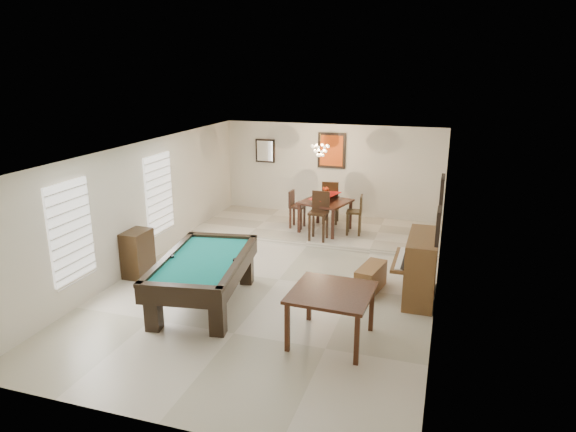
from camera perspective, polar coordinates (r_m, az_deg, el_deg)
The scene contains 25 objects.
ground_plane at distance 10.30m, azimuth -1.02°, elevation -7.11°, with size 6.00×9.00×0.02m, color beige.
wall_back at distance 14.06m, azimuth 4.85°, elevation 4.87°, with size 6.00×0.04×2.60m, color silver.
wall_front at distance 6.06m, azimuth -15.11°, elevation -11.70°, with size 6.00×0.04×2.60m, color silver.
wall_left at distance 11.14m, azimuth -15.84°, elevation 1.23°, with size 0.04×9.00×2.60m, color silver.
wall_right at distance 9.37m, azimuth 16.61°, elevation -1.68°, with size 0.04×9.00×2.60m, color silver.
ceiling at distance 9.56m, azimuth -1.10°, elevation 7.39°, with size 6.00×9.00×0.04m, color white.
dining_step at distance 13.19m, azimuth 3.49°, elevation -1.44°, with size 6.00×2.50×0.12m, color beige.
window_left_front at distance 9.42m, azimuth -23.00°, elevation -1.58°, with size 0.06×1.00×1.70m, color white.
window_left_rear at distance 11.59m, azimuth -14.15°, elevation 2.44°, with size 0.06×1.00×1.70m, color white.
pool_table at distance 9.25m, azimuth -9.29°, elevation -7.22°, with size 1.38×2.55×0.85m, color black, non-canonical shape.
square_table at distance 8.02m, azimuth 4.81°, elevation -11.00°, with size 1.20×1.20×0.83m, color black, non-canonical shape.
upright_piano at distance 9.61m, azimuth 13.77°, elevation -5.47°, with size 0.80×1.43×1.19m, color brown, non-canonical shape.
piano_bench at distance 9.84m, azimuth 9.17°, elevation -6.84°, with size 0.35×0.89×0.50m, color brown.
apothecary_chest at distance 10.75m, azimuth -16.36°, elevation -4.01°, with size 0.42×0.63×0.94m, color black.
dining_table at distance 12.75m, azimuth 4.14°, elevation 0.29°, with size 1.08×1.08×0.89m, color black, non-canonical shape.
flower_vase at distance 12.61m, azimuth 4.20°, elevation 2.76°, with size 0.14×0.14×0.24m, color #AE300E, non-canonical shape.
dining_chair_south at distance 12.04m, azimuth 3.41°, elevation -0.06°, with size 0.42×0.42×1.14m, color black, non-canonical shape.
dining_chair_north at distance 13.38m, azimuth 4.78°, elevation 1.59°, with size 0.42×0.42×1.13m, color black, non-canonical shape.
dining_chair_west at distance 12.97m, azimuth 1.06°, elevation 0.74°, with size 0.35×0.35×0.95m, color black, non-canonical shape.
dining_chair_east at distance 12.55m, azimuth 7.35°, elevation 0.13°, with size 0.36×0.36×0.98m, color black, non-canonical shape.
chandelier at distance 12.66m, azimuth 3.61°, elevation 7.75°, with size 0.44×0.44×0.60m, color #FFE5B2, non-canonical shape.
back_painting at distance 13.91m, azimuth 4.87°, elevation 7.26°, with size 0.75×0.06×0.95m, color #D84C14.
back_mirror at distance 14.46m, azimuth -2.55°, elevation 7.25°, with size 0.55×0.06×0.65m, color white.
right_picture_upper at distance 9.50m, azimuth 16.72°, elevation 2.32°, with size 0.06×0.55×0.65m, color slate.
right_picture_lower at distance 8.29m, azimuth 16.36°, elevation -1.09°, with size 0.06×0.45×0.55m, color gray.
Camera 1 is at (3.04, -8.94, 4.10)m, focal length 32.00 mm.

